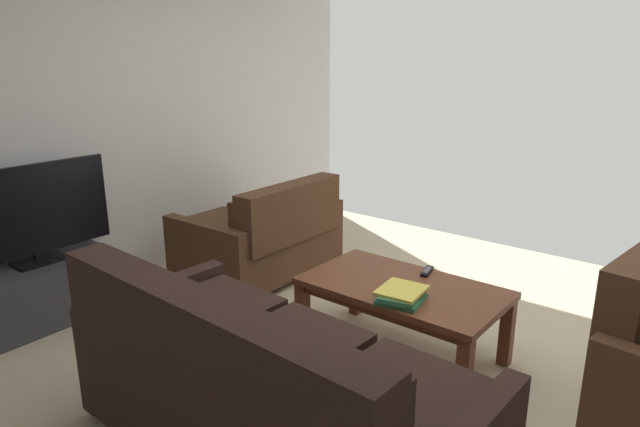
% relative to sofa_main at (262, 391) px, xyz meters
% --- Properties ---
extents(ground_plane, '(5.04, 5.26, 0.01)m').
position_rel_sofa_main_xyz_m(ground_plane, '(-0.04, -0.93, -0.38)').
color(ground_plane, beige).
extents(wall_right, '(0.12, 5.26, 2.59)m').
position_rel_sofa_main_xyz_m(wall_right, '(2.48, -0.93, 0.92)').
color(wall_right, silver).
rests_on(wall_right, ground).
extents(sofa_main, '(1.91, 0.95, 0.92)m').
position_rel_sofa_main_xyz_m(sofa_main, '(0.00, 0.00, 0.00)').
color(sofa_main, black).
rests_on(sofa_main, ground).
extents(loveseat_near, '(0.88, 1.25, 0.82)m').
position_rel_sofa_main_xyz_m(loveseat_near, '(1.54, -1.58, -0.03)').
color(loveseat_near, black).
rests_on(loveseat_near, ground).
extents(coffee_table, '(1.16, 0.66, 0.46)m').
position_rel_sofa_main_xyz_m(coffee_table, '(0.02, -1.20, 0.01)').
color(coffee_table, brown).
rests_on(coffee_table, ground).
extents(tv_stand, '(0.48, 0.95, 0.43)m').
position_rel_sofa_main_xyz_m(tv_stand, '(2.15, -0.07, -0.17)').
color(tv_stand, '#38383D').
rests_on(tv_stand, ground).
extents(flat_tv, '(0.21, 1.04, 0.66)m').
position_rel_sofa_main_xyz_m(flat_tv, '(2.15, -0.07, 0.39)').
color(flat_tv, black).
rests_on(flat_tv, tv_stand).
extents(book_stack, '(0.27, 0.31, 0.07)m').
position_rel_sofa_main_xyz_m(book_stack, '(-0.08, -1.00, 0.11)').
color(book_stack, '#337F51').
rests_on(book_stack, coffee_table).
extents(tv_remote, '(0.08, 0.17, 0.02)m').
position_rel_sofa_main_xyz_m(tv_remote, '(0.01, -1.45, 0.09)').
color(tv_remote, black).
rests_on(tv_remote, coffee_table).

